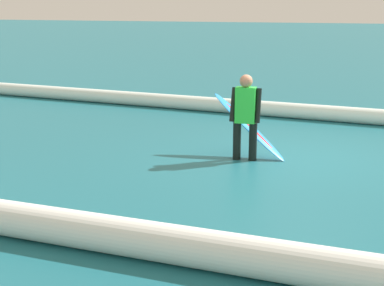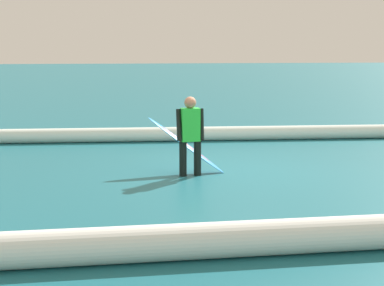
# 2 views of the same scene
# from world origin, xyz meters

# --- Properties ---
(ground_plane) EXTENTS (163.15, 163.15, 0.00)m
(ground_plane) POSITION_xyz_m (0.00, 0.00, 0.00)
(ground_plane) COLOR #1D6673
(surfer) EXTENTS (0.52, 0.26, 1.49)m
(surfer) POSITION_xyz_m (0.82, 0.45, 0.83)
(surfer) COLOR black
(surfer) RESTS_ON ground_plane
(surfboard) EXTENTS (1.52, 0.69, 1.09)m
(surfboard) POSITION_xyz_m (0.86, 0.10, 0.53)
(surfboard) COLOR #268CE5
(surfboard) RESTS_ON ground_plane
(wave_crest_foreground) EXTENTS (17.61, 1.43, 0.36)m
(wave_crest_foreground) POSITION_xyz_m (1.11, -3.65, 0.18)
(wave_crest_foreground) COLOR white
(wave_crest_foreground) RESTS_ON ground_plane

